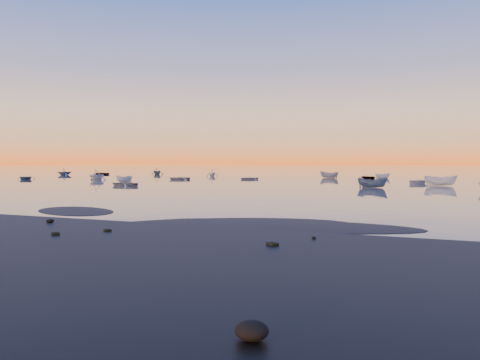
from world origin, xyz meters
The scene contains 5 objects.
ground centered at (0.00, 100.00, 0.00)m, with size 600.00×600.00×0.00m, color #6E655C.
mud_lobes centered at (0.00, -1.00, 0.01)m, with size 140.00×6.00×0.07m, color black, non-canonical shape.
moored_fleet centered at (0.00, 53.00, 0.00)m, with size 124.00×58.00×1.20m, color silver, non-canonical shape.
boat_near_left centered at (-46.37, 41.68, 0.00)m, with size 4.54×1.89×1.13m, color #374E69.
boat_near_center centered at (17.72, 38.13, 0.00)m, with size 3.90×1.65×1.35m, color #374E69.
Camera 1 is at (24.37, -25.33, 3.52)m, focal length 35.00 mm.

